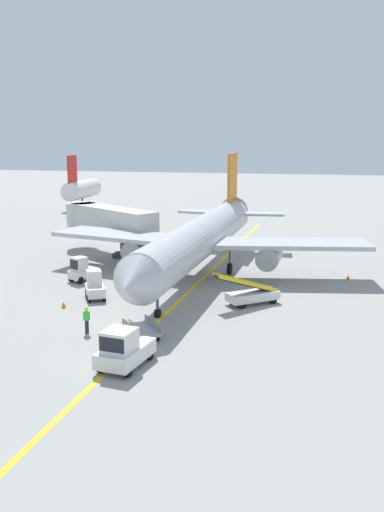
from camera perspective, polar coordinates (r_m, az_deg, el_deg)
ground_plane at (r=38.22m, az=-5.63°, el=-6.63°), size 300.00×300.00×0.00m
taxi_line_yellow at (r=42.39m, az=-1.56°, el=-4.71°), size 3.44×79.95×0.01m
airliner at (r=49.93m, az=0.92°, el=1.84°), size 28.59×35.30×10.10m
jet_bridge at (r=60.53m, az=-8.55°, el=3.58°), size 11.93×9.37×4.85m
pushback_tug at (r=31.18m, az=-6.70°, el=-9.03°), size 2.44×3.85×2.20m
baggage_tug_near_wing at (r=49.53m, az=-10.68°, el=-1.39°), size 2.25×2.73×2.10m
baggage_tug_by_cargo_door at (r=44.21m, az=-9.46°, el=-2.93°), size 2.28×2.73×2.10m
belt_loader_forward_hold at (r=42.37m, az=5.81°, el=-3.69°), size 4.65×4.15×2.59m
baggage_cart_loaded at (r=35.69m, az=-4.92°, el=-7.17°), size 2.97×3.44×0.94m
ground_crew_marshaller at (r=36.67m, az=-10.25°, el=-6.07°), size 0.36×0.24×1.70m
safety_cone_nose_left at (r=42.43m, az=-12.42°, el=-4.67°), size 0.36×0.36×0.44m
safety_cone_nose_right at (r=50.92m, az=14.98°, el=-2.05°), size 0.36×0.36×0.44m
distant_aircraft_mid_left at (r=99.01m, az=-10.73°, el=6.46°), size 3.00×10.10×8.80m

